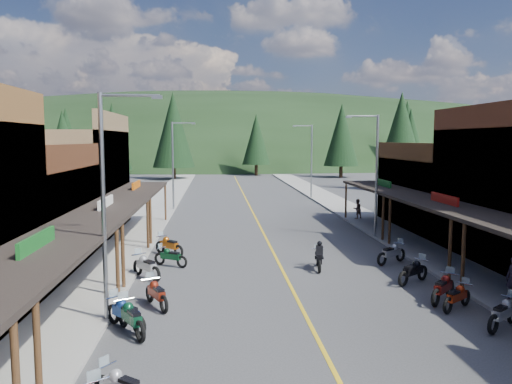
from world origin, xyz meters
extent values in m
plane|color=#38383A|center=(0.00, 0.00, 0.00)|extent=(220.00, 220.00, 0.00)
cube|color=gold|center=(0.00, 20.00, 0.01)|extent=(0.15, 90.00, 0.01)
cube|color=gray|center=(-8.70, 20.00, 0.07)|extent=(3.40, 94.00, 0.15)
cube|color=gray|center=(8.70, 20.00, 0.07)|extent=(3.40, 94.00, 0.15)
cube|color=black|center=(-8.70, -7.90, 3.00)|extent=(3.20, 10.20, 0.18)
cylinder|color=#472D19|center=(-7.20, -12.40, 1.50)|extent=(0.16, 0.16, 3.00)
cylinder|color=#472D19|center=(-7.20, -3.40, 1.50)|extent=(0.16, 0.16, 3.00)
cube|color=#14591E|center=(-8.70, -7.90, 3.20)|extent=(0.12, 3.00, 0.70)
cube|color=#3F2111|center=(-10.15, 1.70, 3.10)|extent=(0.30, 9.00, 6.20)
cube|color=black|center=(-8.70, 1.70, 3.00)|extent=(3.20, 9.00, 0.18)
cylinder|color=#472D19|center=(-7.20, -2.20, 1.50)|extent=(0.16, 0.16, 3.00)
cylinder|color=#472D19|center=(-7.20, 5.60, 1.50)|extent=(0.16, 0.16, 3.00)
cube|color=silver|center=(-8.70, 1.70, 3.20)|extent=(0.12, 3.00, 0.70)
cube|color=brown|center=(-14.00, 11.30, 3.50)|extent=(8.00, 10.20, 7.00)
cube|color=brown|center=(-10.15, 11.30, 4.10)|extent=(0.30, 10.20, 8.20)
cube|color=black|center=(-8.70, 11.30, 3.00)|extent=(3.20, 10.20, 0.18)
cylinder|color=#472D19|center=(-7.20, 6.80, 1.50)|extent=(0.16, 0.16, 3.00)
cylinder|color=#472D19|center=(-7.20, 15.80, 1.50)|extent=(0.16, 0.16, 3.00)
cube|color=#CC590C|center=(-8.70, 11.30, 3.20)|extent=(0.12, 3.00, 0.70)
cylinder|color=#472D19|center=(7.20, -3.40, 1.50)|extent=(0.16, 0.16, 3.00)
cube|color=#562B19|center=(10.15, 1.70, 4.10)|extent=(0.30, 9.00, 8.20)
cube|color=black|center=(8.70, 1.70, 3.00)|extent=(3.20, 9.00, 0.18)
cylinder|color=#472D19|center=(7.20, -2.20, 1.50)|extent=(0.16, 0.16, 3.00)
cylinder|color=#472D19|center=(7.20, 5.60, 1.50)|extent=(0.16, 0.16, 3.00)
cube|color=#B2140F|center=(8.70, 1.70, 3.20)|extent=(0.12, 3.00, 0.70)
cube|color=#4C2D16|center=(14.00, 11.30, 2.50)|extent=(8.00, 10.20, 5.00)
cube|color=#4C2D16|center=(10.15, 11.30, 3.10)|extent=(0.30, 10.20, 6.20)
cube|color=black|center=(8.70, 11.30, 3.00)|extent=(3.20, 10.20, 0.18)
cylinder|color=#472D19|center=(7.20, 6.80, 1.50)|extent=(0.16, 0.16, 3.00)
cylinder|color=#472D19|center=(7.20, 15.80, 1.50)|extent=(0.16, 0.16, 3.00)
cube|color=#14591E|center=(8.70, 11.30, 3.20)|extent=(0.12, 3.00, 0.70)
cylinder|color=gray|center=(-7.10, -6.00, 4.00)|extent=(0.16, 0.16, 8.00)
cylinder|color=gray|center=(-6.10, -6.00, 7.90)|extent=(2.00, 0.10, 0.10)
cube|color=gray|center=(-5.20, -6.00, 7.85)|extent=(0.35, 0.18, 0.12)
cylinder|color=gray|center=(-7.10, 22.00, 4.00)|extent=(0.16, 0.16, 8.00)
cylinder|color=gray|center=(-6.10, 22.00, 7.90)|extent=(2.00, 0.10, 0.10)
cube|color=gray|center=(-5.20, 22.00, 7.85)|extent=(0.35, 0.18, 0.12)
cylinder|color=gray|center=(7.10, 8.00, 4.00)|extent=(0.16, 0.16, 8.00)
cylinder|color=gray|center=(6.10, 8.00, 7.90)|extent=(2.00, 0.10, 0.10)
cube|color=gray|center=(5.20, 8.00, 7.85)|extent=(0.35, 0.18, 0.12)
cylinder|color=gray|center=(7.10, 30.00, 4.00)|extent=(0.16, 0.16, 8.00)
cylinder|color=gray|center=(6.10, 30.00, 7.90)|extent=(2.00, 0.10, 0.10)
cube|color=gray|center=(5.20, 30.00, 7.85)|extent=(0.35, 0.18, 0.12)
ellipsoid|color=black|center=(0.00, 135.00, 0.00)|extent=(310.00, 140.00, 60.00)
cylinder|color=black|center=(-24.00, 70.00, 1.00)|extent=(0.60, 0.60, 2.00)
cone|color=black|center=(-24.00, 70.00, 7.25)|extent=(5.88, 5.88, 10.50)
cylinder|color=black|center=(-10.00, 58.00, 1.00)|extent=(0.60, 0.60, 2.00)
cone|color=black|center=(-10.00, 58.00, 8.00)|extent=(6.72, 6.72, 12.00)
cylinder|color=black|center=(4.00, 66.00, 1.00)|extent=(0.60, 0.60, 2.00)
cone|color=black|center=(4.00, 66.00, 6.50)|extent=(5.04, 5.04, 9.00)
cylinder|color=black|center=(18.00, 60.00, 1.00)|extent=(0.60, 0.60, 2.00)
cone|color=black|center=(18.00, 60.00, 7.25)|extent=(5.88, 5.88, 10.50)
cylinder|color=black|center=(34.00, 72.00, 1.00)|extent=(0.60, 0.60, 2.00)
cone|color=black|center=(34.00, 72.00, 8.00)|extent=(6.72, 6.72, 12.00)
cylinder|color=black|center=(46.00, 64.00, 1.00)|extent=(0.60, 0.60, 2.00)
cone|color=black|center=(46.00, 64.00, 6.50)|extent=(5.04, 5.04, 9.00)
cylinder|color=black|center=(-32.00, 76.00, 1.00)|extent=(0.60, 0.60, 2.00)
cone|color=black|center=(-32.00, 76.00, 7.25)|extent=(5.88, 5.88, 10.50)
cylinder|color=black|center=(-22.00, 40.00, 1.00)|extent=(0.60, 0.60, 2.00)
cone|color=black|center=(-22.00, 40.00, 6.00)|extent=(4.48, 4.48, 8.00)
cylinder|color=black|center=(24.00, 45.00, 1.00)|extent=(0.60, 0.60, 2.00)
cone|color=black|center=(24.00, 45.00, 6.40)|extent=(4.93, 4.93, 8.80)
cylinder|color=black|center=(-18.00, 50.00, 1.00)|extent=(0.60, 0.60, 2.00)
cone|color=black|center=(-18.00, 50.00, 6.80)|extent=(5.38, 5.38, 9.60)
cylinder|color=black|center=(20.00, 38.00, 1.00)|extent=(0.60, 0.60, 2.00)
cone|color=black|center=(20.00, 38.00, 7.20)|extent=(5.82, 5.82, 10.40)
imported|color=brown|center=(7.98, 15.24, 0.93)|extent=(0.86, 0.67, 1.56)
camera|label=1|loc=(-3.23, -23.35, 6.41)|focal=35.00mm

